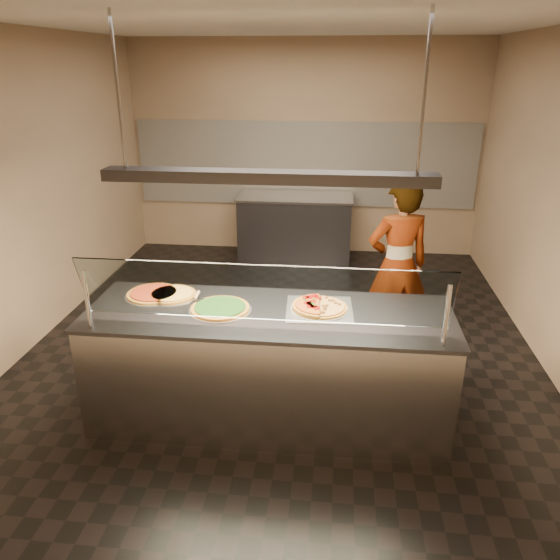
# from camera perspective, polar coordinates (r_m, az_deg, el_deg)

# --- Properties ---
(ground) EXTENTS (5.00, 6.00, 0.02)m
(ground) POSITION_cam_1_polar(r_m,az_deg,el_deg) (5.66, 0.27, -6.52)
(ground) COLOR black
(ground) RESTS_ON ground
(ceiling) EXTENTS (5.00, 6.00, 0.02)m
(ceiling) POSITION_cam_1_polar(r_m,az_deg,el_deg) (4.99, 0.34, 25.64)
(ceiling) COLOR silver
(ceiling) RESTS_ON wall_back
(wall_back) EXTENTS (5.00, 0.02, 3.00)m
(wall_back) POSITION_cam_1_polar(r_m,az_deg,el_deg) (8.07, 2.58, 13.44)
(wall_back) COLOR tan
(wall_back) RESTS_ON ground
(wall_front) EXTENTS (5.00, 0.02, 3.00)m
(wall_front) POSITION_cam_1_polar(r_m,az_deg,el_deg) (2.33, -7.51, -8.85)
(wall_front) COLOR tan
(wall_front) RESTS_ON ground
(wall_left) EXTENTS (0.02, 6.00, 3.00)m
(wall_left) POSITION_cam_1_polar(r_m,az_deg,el_deg) (5.92, -24.91, 8.35)
(wall_left) COLOR tan
(wall_left) RESTS_ON ground
(tile_band) EXTENTS (4.90, 0.02, 1.20)m
(tile_band) POSITION_cam_1_polar(r_m,az_deg,el_deg) (8.07, 2.55, 12.01)
(tile_band) COLOR silver
(tile_band) RESTS_ON wall_back
(serving_counter) EXTENTS (2.77, 0.94, 0.93)m
(serving_counter) POSITION_cam_1_polar(r_m,az_deg,el_deg) (4.33, -1.15, -8.91)
(serving_counter) COLOR #B7B7BC
(serving_counter) RESTS_ON ground
(sneeze_guard) EXTENTS (2.53, 0.18, 0.54)m
(sneeze_guard) POSITION_cam_1_polar(r_m,az_deg,el_deg) (3.68, -1.91, -1.45)
(sneeze_guard) COLOR #B7B7BC
(sneeze_guard) RESTS_ON serving_counter
(perforated_tray) EXTENTS (0.53, 0.53, 0.01)m
(perforated_tray) POSITION_cam_1_polar(r_m,az_deg,el_deg) (4.16, 4.14, -3.01)
(perforated_tray) COLOR silver
(perforated_tray) RESTS_ON serving_counter
(half_pizza_pepperoni) EXTENTS (0.23, 0.42, 0.05)m
(half_pizza_pepperoni) POSITION_cam_1_polar(r_m,az_deg,el_deg) (4.15, 2.79, -2.59)
(half_pizza_pepperoni) COLOR #8D571A
(half_pizza_pepperoni) RESTS_ON perforated_tray
(half_pizza_sausage) EXTENTS (0.23, 0.42, 0.04)m
(half_pizza_sausage) POSITION_cam_1_polar(r_m,az_deg,el_deg) (4.15, 5.51, -2.81)
(half_pizza_sausage) COLOR #8D571A
(half_pizza_sausage) RESTS_ON perforated_tray
(pizza_spinach) EXTENTS (0.48, 0.48, 0.03)m
(pizza_spinach) POSITION_cam_1_polar(r_m,az_deg,el_deg) (4.16, -6.26, -2.91)
(pizza_spinach) COLOR silver
(pizza_spinach) RESTS_ON serving_counter
(pizza_cheese) EXTENTS (0.41, 0.41, 0.03)m
(pizza_cheese) POSITION_cam_1_polar(r_m,az_deg,el_deg) (4.47, -11.18, -1.46)
(pizza_cheese) COLOR silver
(pizza_cheese) RESTS_ON serving_counter
(pizza_tomato) EXTENTS (0.45, 0.45, 0.03)m
(pizza_tomato) POSITION_cam_1_polar(r_m,az_deg,el_deg) (4.52, -13.05, -1.35)
(pizza_tomato) COLOR silver
(pizza_tomato) RESTS_ON serving_counter
(pizza_spatula) EXTENTS (0.18, 0.23, 0.02)m
(pizza_spatula) POSITION_cam_1_polar(r_m,az_deg,el_deg) (4.33, -8.32, -1.81)
(pizza_spatula) COLOR #B7B7BC
(pizza_spatula) RESTS_ON pizza_spinach
(prep_table) EXTENTS (1.61, 0.74, 0.93)m
(prep_table) POSITION_cam_1_polar(r_m,az_deg,el_deg) (7.85, 1.60, 5.48)
(prep_table) COLOR #3B3B41
(prep_table) RESTS_ON ground
(worker) EXTENTS (0.71, 0.57, 1.70)m
(worker) POSITION_cam_1_polar(r_m,az_deg,el_deg) (5.39, 12.19, 1.48)
(worker) COLOR #29232E
(worker) RESTS_ON ground
(heat_lamp_housing) EXTENTS (2.30, 0.18, 0.08)m
(heat_lamp_housing) POSITION_cam_1_polar(r_m,az_deg,el_deg) (3.79, -1.32, 10.72)
(heat_lamp_housing) COLOR #3B3B41
(heat_lamp_housing) RESTS_ON ceiling
(lamp_rod_left) EXTENTS (0.02, 0.02, 1.01)m
(lamp_rod_left) POSITION_cam_1_polar(r_m,az_deg,el_deg) (3.98, -16.59, 18.32)
(lamp_rod_left) COLOR #B7B7BC
(lamp_rod_left) RESTS_ON ceiling
(lamp_rod_right) EXTENTS (0.02, 0.02, 1.01)m
(lamp_rod_right) POSITION_cam_1_polar(r_m,az_deg,el_deg) (3.73, 14.87, 18.30)
(lamp_rod_right) COLOR #B7B7BC
(lamp_rod_right) RESTS_ON ceiling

